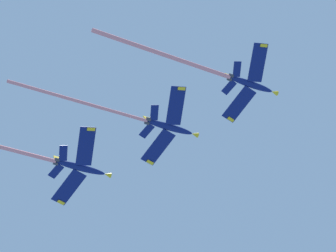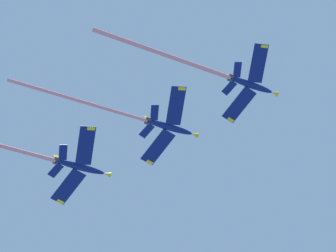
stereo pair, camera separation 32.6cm
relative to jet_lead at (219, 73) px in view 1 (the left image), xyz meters
The scene contains 3 objects.
jet_lead is the anchor object (origin of this frame).
jet_second 19.37m from the jet_lead, 92.73° to the left, with size 36.65×28.15×17.12m.
jet_third 43.36m from the jet_lead, 101.10° to the left, with size 40.87×30.33×17.74m.
Camera 1 is at (-21.63, 15.87, 1.94)m, focal length 70.94 mm.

